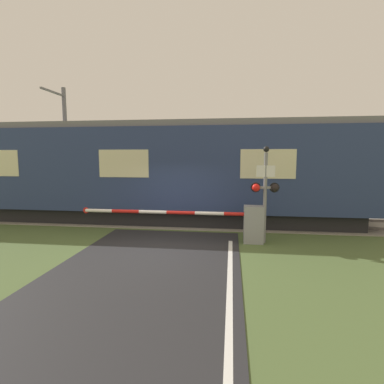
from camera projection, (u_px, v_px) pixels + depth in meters
The scene contains 6 objects.
ground_plane at pixel (162, 249), 8.77m from camera, with size 80.00×80.00×0.00m, color #4C6033.
track_bed at pixel (183, 220), 12.56m from camera, with size 36.00×3.20×0.13m.
train at pixel (137, 172), 12.58m from camera, with size 18.92×3.06×4.02m.
crossing_barrier at pixel (237, 222), 9.37m from camera, with size 5.91×0.44×1.16m.
signal_post at pixel (265, 188), 9.15m from camera, with size 0.86×0.26×2.99m.
catenary_pole at pixel (66, 147), 14.94m from camera, with size 0.20×1.90×6.05m.
Camera 1 is at (1.98, -8.32, 2.68)m, focal length 28.00 mm.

